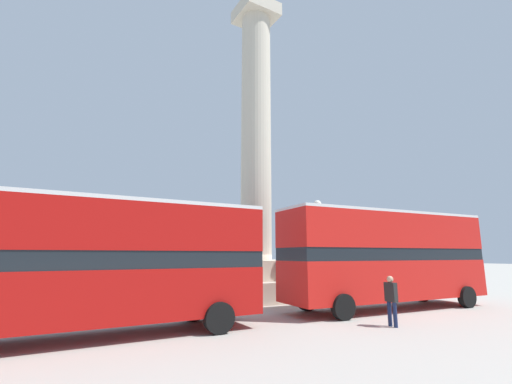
# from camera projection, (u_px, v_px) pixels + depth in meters

# --- Properties ---
(ground_plane) EXTENTS (200.00, 200.00, 0.00)m
(ground_plane) POSITION_uv_depth(u_px,v_px,m) (256.00, 298.00, 20.10)
(ground_plane) COLOR #ADA89E
(monument_column) EXTENTS (6.29, 6.29, 20.50)m
(monument_column) POSITION_uv_depth(u_px,v_px,m) (256.00, 195.00, 21.21)
(monument_column) COLOR #BCB29E
(monument_column) RESTS_ON ground_plane
(bus_a) EXTENTS (10.88, 3.59, 4.51)m
(bus_a) POSITION_uv_depth(u_px,v_px,m) (386.00, 255.00, 16.34)
(bus_a) COLOR red
(bus_a) RESTS_ON ground_plane
(bus_b) EXTENTS (10.94, 3.10, 4.23)m
(bus_b) POSITION_uv_depth(u_px,v_px,m) (91.00, 260.00, 10.60)
(bus_b) COLOR #A80F0C
(bus_b) RESTS_ON ground_plane
(equestrian_statue) EXTENTS (4.68, 4.12, 6.11)m
(equestrian_statue) POSITION_uv_depth(u_px,v_px,m) (368.00, 265.00, 28.56)
(equestrian_statue) COLOR #BCB29E
(equestrian_statue) RESTS_ON ground_plane
(street_lamp) EXTENTS (0.43, 0.43, 5.43)m
(street_lamp) POSITION_uv_depth(u_px,v_px,m) (319.00, 244.00, 18.22)
(street_lamp) COLOR black
(street_lamp) RESTS_ON ground_plane
(pedestrian_near_lamp) EXTENTS (0.23, 0.47, 1.75)m
(pedestrian_near_lamp) POSITION_uv_depth(u_px,v_px,m) (391.00, 298.00, 12.19)
(pedestrian_near_lamp) COLOR #192347
(pedestrian_near_lamp) RESTS_ON ground_plane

